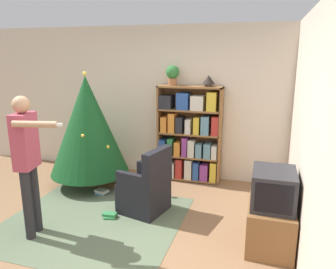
{
  "coord_description": "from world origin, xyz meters",
  "views": [
    {
      "loc": [
        1.66,
        -3.16,
        2.13
      ],
      "look_at": [
        0.41,
        1.01,
        1.05
      ],
      "focal_mm": 35.0,
      "sensor_mm": 36.0,
      "label": 1
    }
  ],
  "objects": [
    {
      "name": "wall_right",
      "position": [
        2.13,
        0.0,
        1.3
      ],
      "size": [
        0.1,
        8.0,
        2.6
      ],
      "color": "beige",
      "rests_on": "ground_plane"
    },
    {
      "name": "tv_stand",
      "position": [
        1.81,
        0.34,
        0.25
      ],
      "size": [
        0.5,
        0.72,
        0.51
      ],
      "color": "brown",
      "rests_on": "ground_plane"
    },
    {
      "name": "christmas_tree",
      "position": [
        -1.05,
        1.39,
        1.0
      ],
      "size": [
        1.27,
        1.27,
        1.86
      ],
      "color": "#4C3323",
      "rests_on": "ground_plane"
    },
    {
      "name": "wall_back",
      "position": [
        0.0,
        2.3,
        1.3
      ],
      "size": [
        8.0,
        0.1,
        2.6
      ],
      "color": "beige",
      "rests_on": "ground_plane"
    },
    {
      "name": "game_remote",
      "position": [
        1.66,
        0.13,
        0.52
      ],
      "size": [
        0.04,
        0.12,
        0.02
      ],
      "color": "white",
      "rests_on": "tv_stand"
    },
    {
      "name": "bookshelf",
      "position": [
        0.47,
        2.06,
        0.77
      ],
      "size": [
        1.07,
        0.31,
        1.62
      ],
      "color": "brown",
      "rests_on": "ground_plane"
    },
    {
      "name": "armchair",
      "position": [
        0.18,
        0.74,
        0.32
      ],
      "size": [
        0.69,
        0.68,
        0.92
      ],
      "rotation": [
        0.0,
        0.0,
        -1.81
      ],
      "color": "black",
      "rests_on": "ground_plane"
    },
    {
      "name": "book_pile_near_tree",
      "position": [
        -0.69,
        1.08,
        0.04
      ],
      "size": [
        0.22,
        0.18,
        0.07
      ],
      "color": "#5B899E",
      "rests_on": "ground_plane"
    },
    {
      "name": "television",
      "position": [
        1.81,
        0.34,
        0.71
      ],
      "size": [
        0.46,
        0.57,
        0.4
      ],
      "color": "#28282D",
      "rests_on": "tv_stand"
    },
    {
      "name": "potted_plant",
      "position": [
        0.17,
        2.07,
        1.81
      ],
      "size": [
        0.22,
        0.22,
        0.33
      ],
      "color": "#935B38",
      "rests_on": "bookshelf"
    },
    {
      "name": "area_rug",
      "position": [
        -0.39,
        0.27,
        0.0
      ],
      "size": [
        2.24,
        2.07,
        0.01
      ],
      "color": "#56664C",
      "rests_on": "ground_plane"
    },
    {
      "name": "ground_plane",
      "position": [
        0.0,
        0.0,
        0.0
      ],
      "size": [
        14.0,
        14.0,
        0.0
      ],
      "primitive_type": "plane",
      "color": "#846042"
    },
    {
      "name": "standing_person",
      "position": [
        -0.9,
        -0.2,
        1.0
      ],
      "size": [
        0.69,
        0.46,
        1.68
      ],
      "rotation": [
        0.0,
        0.0,
        -1.37
      ],
      "color": "#232328",
      "rests_on": "ground_plane"
    },
    {
      "name": "table_lamp",
      "position": [
        0.77,
        2.07,
        1.72
      ],
      "size": [
        0.2,
        0.2,
        0.18
      ],
      "color": "#473828",
      "rests_on": "bookshelf"
    },
    {
      "name": "book_pile_by_chair",
      "position": [
        -0.23,
        0.43,
        0.03
      ],
      "size": [
        0.19,
        0.18,
        0.06
      ],
      "color": "#2D7A42",
      "rests_on": "ground_plane"
    }
  ]
}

